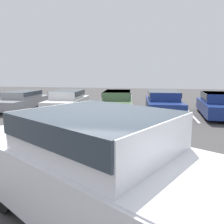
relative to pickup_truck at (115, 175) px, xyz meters
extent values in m
plane|color=#423F3F|center=(-0.32, 0.48, -0.89)|extent=(60.00, 60.00, 0.00)
cube|color=white|center=(-9.14, 9.82, -0.89)|extent=(0.12, 4.24, 0.01)
cube|color=white|center=(-6.16, 9.82, -0.89)|extent=(0.12, 4.24, 0.01)
cube|color=white|center=(-3.19, 9.82, -0.89)|extent=(0.12, 4.24, 0.01)
cube|color=white|center=(-0.22, 9.82, -0.89)|extent=(0.12, 4.24, 0.01)
cube|color=white|center=(2.75, 9.82, -0.89)|extent=(0.12, 4.24, 0.01)
cube|color=silver|center=(-0.02, 0.01, -0.16)|extent=(6.13, 4.66, 0.95)
cube|color=silver|center=(-0.28, 0.16, 0.61)|extent=(2.75, 2.62, 0.57)
cube|color=#2D3842|center=(-0.28, 0.16, 0.74)|extent=(2.74, 2.65, 0.32)
cylinder|color=black|center=(-1.17, 1.58, -0.46)|extent=(0.92, 0.72, 0.87)
cylinder|color=#ADADB2|center=(-1.17, 1.58, -0.46)|extent=(0.59, 0.54, 0.48)
cylinder|color=black|center=(-1.96, 0.21, -0.46)|extent=(0.92, 0.72, 0.87)
cylinder|color=#ADADB2|center=(-1.96, 0.21, -0.46)|extent=(0.59, 0.54, 0.48)
cube|color=gray|center=(-7.75, 9.82, -0.43)|extent=(1.80, 4.51, 0.56)
cube|color=gray|center=(-7.75, 9.91, 0.07)|extent=(1.55, 2.35, 0.44)
cube|color=#2D3842|center=(-7.75, 9.91, 0.15)|extent=(1.62, 2.31, 0.26)
cylinder|color=black|center=(-6.99, 8.54, -0.57)|extent=(0.23, 0.66, 0.66)
cylinder|color=#ADADB2|center=(-6.99, 8.54, -0.57)|extent=(0.23, 0.37, 0.36)
cylinder|color=black|center=(-7.04, 11.13, -0.57)|extent=(0.23, 0.66, 0.66)
cylinder|color=#ADADB2|center=(-7.04, 11.13, -0.57)|extent=(0.23, 0.37, 0.36)
cylinder|color=black|center=(-8.51, 11.11, -0.57)|extent=(0.23, 0.66, 0.66)
cylinder|color=#ADADB2|center=(-8.51, 11.11, -0.57)|extent=(0.23, 0.37, 0.36)
cube|color=silver|center=(-4.71, 9.92, -0.42)|extent=(2.02, 4.30, 0.58)
cube|color=silver|center=(-4.71, 10.01, 0.11)|extent=(1.70, 2.27, 0.49)
cube|color=#2D3842|center=(-4.71, 10.01, 0.21)|extent=(1.77, 2.23, 0.29)
cylinder|color=black|center=(-3.87, 8.74, -0.56)|extent=(0.25, 0.67, 0.66)
cylinder|color=#ADADB2|center=(-3.87, 8.74, -0.56)|extent=(0.24, 0.37, 0.36)
cylinder|color=black|center=(-5.43, 8.66, -0.56)|extent=(0.25, 0.67, 0.66)
cylinder|color=#ADADB2|center=(-5.43, 8.66, -0.56)|extent=(0.24, 0.37, 0.36)
cylinder|color=black|center=(-3.99, 11.18, -0.56)|extent=(0.25, 0.67, 0.66)
cylinder|color=#ADADB2|center=(-3.99, 11.18, -0.56)|extent=(0.24, 0.37, 0.36)
cylinder|color=black|center=(-5.55, 11.10, -0.56)|extent=(0.25, 0.67, 0.66)
cylinder|color=#ADADB2|center=(-5.55, 11.10, -0.56)|extent=(0.24, 0.37, 0.36)
cube|color=#4C6B47|center=(-1.56, 10.04, -0.40)|extent=(2.18, 4.90, 0.63)
cube|color=#4C6B47|center=(-1.57, 10.13, 0.14)|extent=(1.76, 2.61, 0.46)
cube|color=#2D3842|center=(-1.57, 10.13, 0.23)|extent=(1.83, 2.56, 0.28)
cylinder|color=black|center=(-0.69, 8.73, -0.57)|extent=(0.29, 0.66, 0.64)
cylinder|color=#ADADB2|center=(-0.69, 8.73, -0.57)|extent=(0.27, 0.37, 0.35)
cylinder|color=black|center=(-2.18, 8.59, -0.57)|extent=(0.29, 0.66, 0.64)
cylinder|color=#ADADB2|center=(-2.18, 8.59, -0.57)|extent=(0.27, 0.37, 0.35)
cylinder|color=black|center=(-0.94, 11.48, -0.57)|extent=(0.29, 0.66, 0.64)
cylinder|color=#ADADB2|center=(-0.94, 11.48, -0.57)|extent=(0.27, 0.37, 0.35)
cylinder|color=black|center=(-2.43, 11.35, -0.57)|extent=(0.29, 0.66, 0.64)
cylinder|color=#ADADB2|center=(-2.43, 11.35, -0.57)|extent=(0.27, 0.37, 0.35)
cube|color=navy|center=(1.15, 9.97, -0.39)|extent=(2.12, 4.60, 0.65)
cube|color=navy|center=(1.14, 10.06, 0.17)|extent=(1.76, 2.43, 0.47)
cube|color=#2D3842|center=(1.14, 10.06, 0.27)|extent=(1.83, 2.39, 0.28)
cylinder|color=black|center=(2.02, 8.72, -0.57)|extent=(0.28, 0.67, 0.65)
cylinder|color=#ADADB2|center=(2.02, 8.72, -0.57)|extent=(0.27, 0.38, 0.36)
cylinder|color=black|center=(0.45, 8.62, -0.57)|extent=(0.28, 0.67, 0.65)
cylinder|color=#ADADB2|center=(0.45, 8.62, -0.57)|extent=(0.27, 0.38, 0.36)
cylinder|color=black|center=(1.85, 11.32, -0.57)|extent=(0.28, 0.67, 0.65)
cylinder|color=#ADADB2|center=(1.85, 11.32, -0.57)|extent=(0.27, 0.38, 0.36)
cylinder|color=black|center=(0.28, 11.22, -0.57)|extent=(0.28, 0.67, 0.65)
cylinder|color=#ADADB2|center=(0.28, 11.22, -0.57)|extent=(0.27, 0.38, 0.36)
cube|color=navy|center=(4.11, 9.62, -0.41)|extent=(2.10, 4.33, 0.63)
cube|color=navy|center=(4.12, 9.71, 0.15)|extent=(1.75, 2.29, 0.49)
cube|color=#2D3842|center=(4.12, 9.71, 0.24)|extent=(1.82, 2.25, 0.29)
cylinder|color=black|center=(3.23, 8.45, -0.59)|extent=(0.24, 0.63, 0.62)
cylinder|color=#ADADB2|center=(3.23, 8.45, -0.59)|extent=(0.23, 0.35, 0.34)
cylinder|color=black|center=(3.38, 10.90, -0.59)|extent=(0.24, 0.63, 0.62)
cylinder|color=#ADADB2|center=(3.38, 10.90, -0.59)|extent=(0.23, 0.35, 0.34)
cube|color=#B7B2A8|center=(-1.59, 12.49, -0.82)|extent=(1.62, 0.20, 0.14)
camera|label=1|loc=(0.50, -2.92, 1.47)|focal=35.00mm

